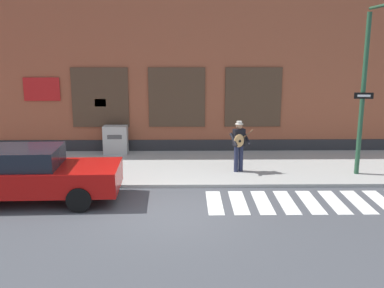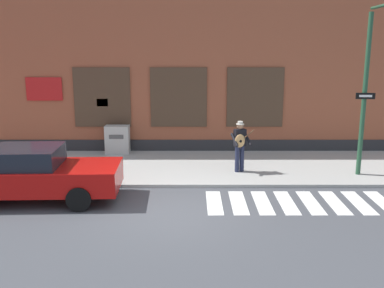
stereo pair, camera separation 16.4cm
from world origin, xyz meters
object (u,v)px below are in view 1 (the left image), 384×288
Objects in this scene: traffic_light at (378,62)px; utility_box at (116,140)px; busker at (239,143)px; red_car at (34,175)px.

utility_box is at bearing 154.35° from traffic_light.
traffic_light reaches higher than utility_box.
traffic_light is (3.79, -1.43, 2.72)m from busker.
busker is 1.56× the size of utility_box.
traffic_light is 4.87× the size of utility_box.
busker is (5.99, 2.50, 0.31)m from red_car.
red_car is 4.24× the size of utility_box.
busker reaches higher than red_car.
red_car is 10.29m from traffic_light.
utility_box is (-8.29, 3.98, -3.14)m from traffic_light.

